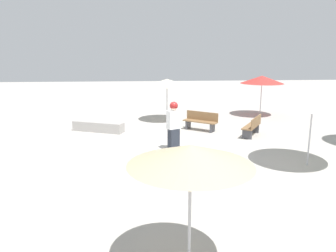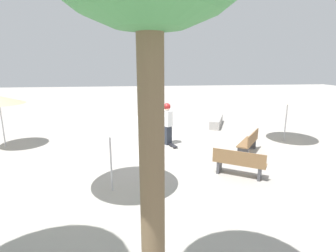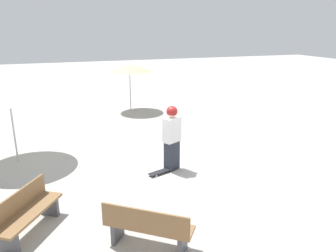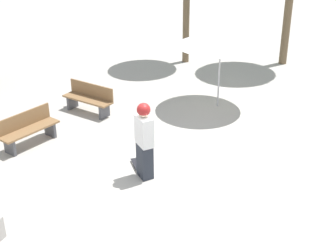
% 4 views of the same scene
% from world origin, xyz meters
% --- Properties ---
extents(ground_plane, '(60.00, 60.00, 0.00)m').
position_xyz_m(ground_plane, '(0.00, 0.00, 0.00)').
color(ground_plane, '#ADA8A0').
extents(skater_main, '(0.46, 0.55, 1.80)m').
position_xyz_m(skater_main, '(-0.15, -0.20, 0.97)').
color(skater_main, '#282D38').
rests_on(skater_main, ground_plane).
extents(skateboard, '(0.44, 0.82, 0.07)m').
position_xyz_m(skateboard, '(-0.32, 0.14, 0.06)').
color(skateboard, black).
rests_on(skateboard, ground_plane).
extents(concrete_ledge, '(1.40, 2.41, 0.45)m').
position_xyz_m(concrete_ledge, '(-3.33, -3.33, 0.23)').
color(concrete_ledge, '#A8A39E').
rests_on(concrete_ledge, ground_plane).
extents(bench_near, '(1.58, 1.24, 0.85)m').
position_xyz_m(bench_near, '(-1.97, 3.39, 0.43)').
color(bench_near, '#47474C').
rests_on(bench_near, ground_plane).
extents(bench_far, '(1.32, 1.54, 0.85)m').
position_xyz_m(bench_far, '(-3.19, 1.35, 0.43)').
color(bench_far, '#47474C').
rests_on(bench_far, ground_plane).
extents(shade_umbrella_cream, '(2.28, 2.28, 2.19)m').
position_xyz_m(shade_umbrella_cream, '(-5.48, -0.02, 2.01)').
color(shade_umbrella_cream, '#B7B7BC').
rests_on(shade_umbrella_cream, ground_plane).
extents(shade_umbrella_white, '(2.54, 2.54, 2.31)m').
position_xyz_m(shade_umbrella_white, '(1.85, 3.88, 2.09)').
color(shade_umbrella_white, '#B7B7BC').
rests_on(shade_umbrella_white, ground_plane).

